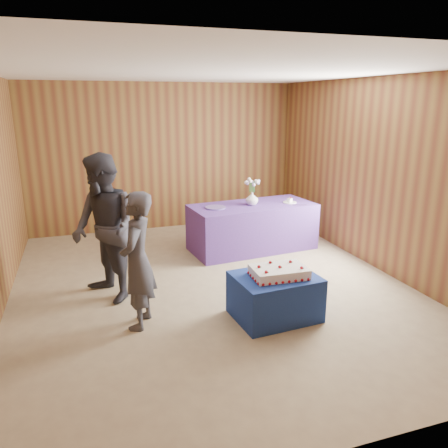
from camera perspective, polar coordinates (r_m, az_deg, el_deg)
name	(u,v)px	position (r m, az deg, el deg)	size (l,w,h in m)	color
ground	(211,286)	(5.85, -1.74, -8.11)	(6.00, 6.00, 0.00)	tan
room_shell	(210,149)	(5.38, -1.90, 9.75)	(5.04, 6.04, 2.72)	brown
cake_table	(275,296)	(5.00, 6.65, -9.37)	(0.90, 0.70, 0.50)	navy
serving_table	(252,227)	(7.17, 3.71, -0.39)	(2.00, 0.90, 0.75)	#5A348F
sheet_cake	(279,272)	(4.87, 7.18, -6.22)	(0.64, 0.45, 0.14)	white
vase	(252,199)	(7.04, 3.67, 3.34)	(0.20, 0.20, 0.21)	silver
flower_spray	(252,182)	(6.98, 3.71, 5.47)	(0.25, 0.25, 0.19)	#245C27
platter	(215,208)	(6.83, -1.14, 2.17)	(0.32, 0.32, 0.02)	#604D9A
plate	(290,202)	(7.28, 8.58, 2.82)	(0.22, 0.22, 0.01)	white
cake_slice	(290,200)	(7.27, 8.59, 3.12)	(0.09, 0.09, 0.09)	white
knife	(299,205)	(7.13, 9.73, 2.46)	(0.26, 0.02, 0.00)	#ADADB2
guest_left	(138,261)	(4.70, -11.23, -4.75)	(0.54, 0.36, 1.49)	#373741
guest_right	(104,229)	(5.39, -15.36, -0.62)	(0.87, 0.68, 1.80)	#2F2F39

